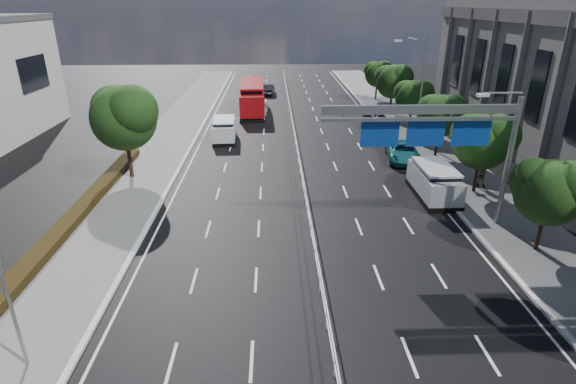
{
  "coord_description": "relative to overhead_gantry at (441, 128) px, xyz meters",
  "views": [
    {
      "loc": [
        -1.95,
        -12.2,
        11.64
      ],
      "look_at": [
        -1.19,
        9.45,
        2.4
      ],
      "focal_mm": 28.0,
      "sensor_mm": 36.0,
      "label": 1
    }
  ],
  "objects": [
    {
      "name": "silver_minivan",
      "position": [
        1.56,
        3.95,
        -4.57
      ],
      "size": [
        2.15,
        5.06,
        2.1
      ],
      "rotation": [
        0.0,
        0.0,
        -0.0
      ],
      "color": "black",
      "rests_on": "ground"
    },
    {
      "name": "far_tree_d",
      "position": [
        4.51,
        4.42,
        -1.92
      ],
      "size": [
        3.85,
        3.59,
        5.34
      ],
      "color": "black",
      "rests_on": "ground"
    },
    {
      "name": "ground",
      "position": [
        -6.74,
        -10.05,
        -5.61
      ],
      "size": [
        160.0,
        160.0,
        0.0
      ],
      "primitive_type": "plane",
      "color": "black",
      "rests_on": "ground"
    },
    {
      "name": "far_tree_e",
      "position": [
        4.51,
        11.93,
        -2.05
      ],
      "size": [
        3.63,
        3.38,
        5.13
      ],
      "color": "black",
      "rests_on": "ground"
    },
    {
      "name": "far_tree_f",
      "position": [
        4.5,
        19.43,
        -2.12
      ],
      "size": [
        3.52,
        3.28,
        5.02
      ],
      "color": "black",
      "rests_on": "ground"
    },
    {
      "name": "far_tree_g",
      "position": [
        4.51,
        26.92,
        -1.85
      ],
      "size": [
        3.96,
        3.69,
        5.45
      ],
      "color": "black",
      "rests_on": "ground"
    },
    {
      "name": "near_tree_back",
      "position": [
        -18.68,
        7.92,
        -1.0
      ],
      "size": [
        4.84,
        4.51,
        6.69
      ],
      "color": "black",
      "rests_on": "ground"
    },
    {
      "name": "overhead_gantry",
      "position": [
        0.0,
        0.0,
        0.0
      ],
      "size": [
        10.24,
        0.38,
        7.45
      ],
      "color": "gray",
      "rests_on": "ground"
    },
    {
      "name": "pedestrian_b",
      "position": [
        5.09,
        5.16,
        -4.59
      ],
      "size": [
        1.02,
        0.91,
        1.75
      ],
      "primitive_type": "imported",
      "rotation": [
        0.0,
        0.0,
        2.79
      ],
      "color": "gray",
      "rests_on": "sidewalk_far"
    },
    {
      "name": "far_tree_h",
      "position": [
        4.5,
        34.43,
        -2.18
      ],
      "size": [
        3.41,
        3.18,
        4.91
      ],
      "color": "black",
      "rests_on": "ground"
    },
    {
      "name": "near_car_dark",
      "position": [
        -9.23,
        38.81,
        -4.93
      ],
      "size": [
        1.82,
        4.24,
        1.36
      ],
      "primitive_type": "imported",
      "rotation": [
        0.0,
        0.0,
        3.05
      ],
      "color": "black",
      "rests_on": "ground"
    },
    {
      "name": "hedge_near",
      "position": [
        -20.04,
        -5.05,
        -5.25
      ],
      "size": [
        1.0,
        36.0,
        0.44
      ],
      "primitive_type": "cube",
      "color": "black",
      "rests_on": "sidewalk_near"
    },
    {
      "name": "near_car_silver",
      "position": [
        -10.11,
        27.02,
        -4.87
      ],
      "size": [
        1.97,
        4.39,
        1.46
      ],
      "primitive_type": "imported",
      "rotation": [
        0.0,
        0.0,
        3.09
      ],
      "color": "#B0B4B8",
      "rests_on": "ground"
    },
    {
      "name": "far_tree_c",
      "position": [
        4.5,
        -3.07,
        -2.18
      ],
      "size": [
        3.52,
        3.28,
        4.94
      ],
      "color": "black",
      "rests_on": "ground"
    },
    {
      "name": "white_minivan",
      "position": [
        -13.03,
        17.28,
        -4.64
      ],
      "size": [
        2.17,
        4.62,
        1.97
      ],
      "rotation": [
        0.0,
        0.0,
        0.05
      ],
      "color": "black",
      "rests_on": "ground"
    },
    {
      "name": "streetlight_far",
      "position": [
        3.76,
        15.95,
        -0.4
      ],
      "size": [
        2.78,
        2.4,
        9.0
      ],
      "color": "gray",
      "rests_on": "ground"
    },
    {
      "name": "parked_car_teal",
      "position": [
        1.56,
        11.19,
        -4.9
      ],
      "size": [
        2.99,
        5.33,
        1.41
      ],
      "primitive_type": "imported",
      "rotation": [
        0.0,
        0.0,
        -0.13
      ],
      "color": "#165E65",
      "rests_on": "ground"
    },
    {
      "name": "median_fence",
      "position": [
        -6.74,
        12.45,
        -5.08
      ],
      "size": [
        0.05,
        85.0,
        1.02
      ],
      "color": "silver",
      "rests_on": "ground"
    },
    {
      "name": "kerb_near",
      "position": [
        -15.74,
        -10.05,
        -5.54
      ],
      "size": [
        0.25,
        140.0,
        0.15
      ],
      "primitive_type": "cube",
      "color": "silver",
      "rests_on": "ground"
    },
    {
      "name": "parked_car_dark",
      "position": [
        1.56,
        19.95,
        -4.85
      ],
      "size": [
        2.73,
        5.43,
        1.51
      ],
      "primitive_type": "imported",
      "rotation": [
        0.0,
        0.0,
        0.12
      ],
      "color": "black",
      "rests_on": "ground"
    },
    {
      "name": "red_bus",
      "position": [
        -10.93,
        28.65,
        -3.9
      ],
      "size": [
        2.93,
        11.02,
        3.27
      ],
      "rotation": [
        0.0,
        0.0,
        0.03
      ],
      "color": "black",
      "rests_on": "ground"
    }
  ]
}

